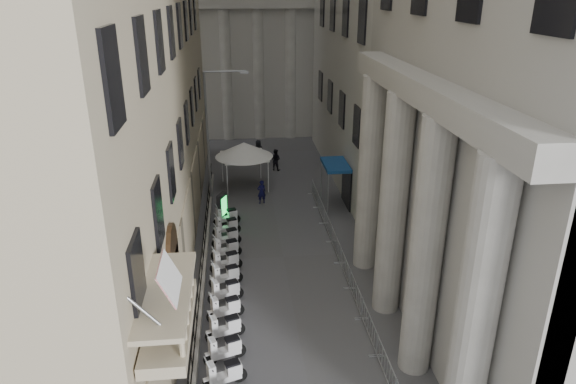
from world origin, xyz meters
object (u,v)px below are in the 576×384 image
(pedestrian_a, at_px, (262,192))
(pedestrian_b, at_px, (275,160))
(security_tent, at_px, (247,151))
(street_lamp, at_px, (213,126))
(info_kiosk, at_px, (222,209))

(pedestrian_a, xyz_separation_m, pedestrian_b, (1.50, 6.70, 0.05))
(security_tent, xyz_separation_m, pedestrian_b, (2.34, 3.64, -1.97))
(street_lamp, relative_size, info_kiosk, 4.46)
(security_tent, height_order, info_kiosk, security_tent)
(security_tent, relative_size, info_kiosk, 2.10)
(security_tent, height_order, pedestrian_b, security_tent)
(security_tent, height_order, pedestrian_a, security_tent)
(pedestrian_a, bearing_deg, pedestrian_b, -119.25)
(info_kiosk, xyz_separation_m, pedestrian_a, (2.61, 2.98, -0.18))
(street_lamp, height_order, info_kiosk, street_lamp)
(street_lamp, height_order, pedestrian_b, street_lamp)
(pedestrian_a, relative_size, pedestrian_b, 0.94)
(street_lamp, bearing_deg, security_tent, 46.61)
(info_kiosk, distance_m, pedestrian_a, 3.97)
(info_kiosk, height_order, pedestrian_b, info_kiosk)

